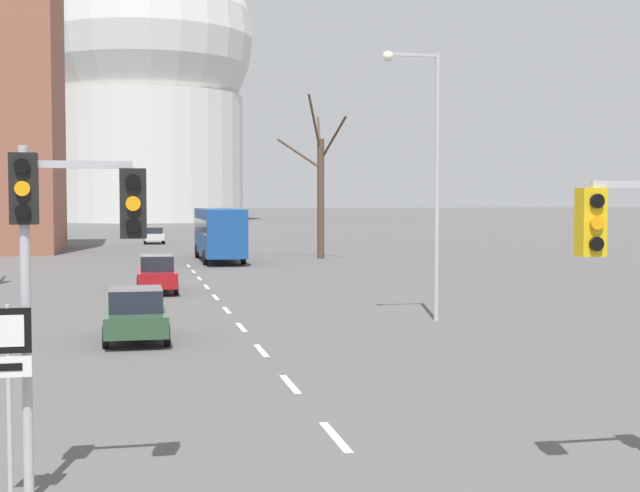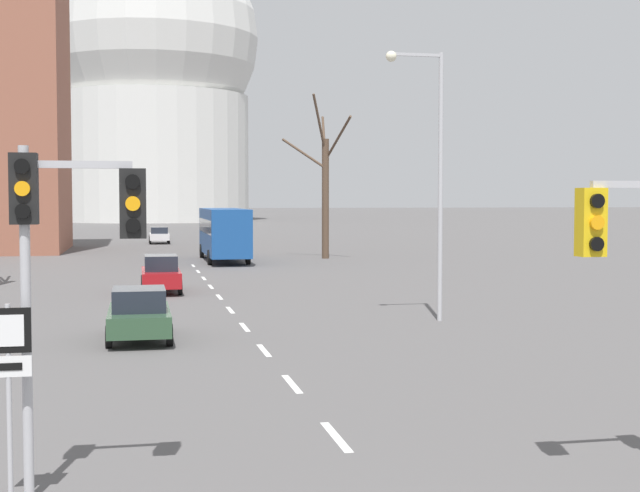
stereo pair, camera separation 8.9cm
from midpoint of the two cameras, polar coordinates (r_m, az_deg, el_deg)
lane_stripe_1 at (r=15.79m, az=0.82°, el=-12.10°), size 0.16×2.00×0.01m
lane_stripe_2 at (r=20.09m, az=-2.06°, el=-8.81°), size 0.16×2.00×0.01m
lane_stripe_3 at (r=24.46m, az=-3.89°, el=-6.68°), size 0.16×2.00×0.01m
lane_stripe_4 at (r=28.87m, az=-5.15°, el=-5.19°), size 0.16×2.00×0.01m
lane_stripe_5 at (r=33.30m, az=-6.07°, el=-4.10°), size 0.16×2.00×0.01m
lane_stripe_6 at (r=37.75m, az=-6.78°, el=-3.26°), size 0.16×2.00×0.01m
lane_stripe_7 at (r=42.21m, az=-7.33°, el=-2.60°), size 0.16×2.00×0.01m
lane_stripe_8 at (r=46.67m, az=-7.78°, el=-2.07°), size 0.16×2.00×0.01m
lane_stripe_9 at (r=51.15m, az=-8.15°, el=-1.63°), size 0.16×2.00×0.01m
lane_stripe_10 at (r=55.63m, az=-8.46°, el=-1.26°), size 0.16×2.00×0.01m
traffic_signal_near_left at (r=12.58m, az=-16.30°, el=0.79°), size 1.79×0.34×4.84m
route_sign_post at (r=12.56m, az=-19.51°, el=-7.45°), size 0.60×0.08×2.74m
street_lamp_right at (r=30.21m, az=6.84°, el=5.52°), size 2.00×0.36×9.01m
sedan_near_left at (r=83.81m, az=-10.61°, el=0.70°), size 1.86×4.24×1.54m
sedan_near_right at (r=39.94m, az=-10.47°, el=-1.76°), size 1.73×4.45×1.66m
sedan_mid_centre at (r=26.53m, az=-11.79°, el=-4.29°), size 1.84×4.05×1.55m
city_bus at (r=59.29m, az=-6.51°, el=1.00°), size 2.66×10.80×3.48m
bare_tree_right_near at (r=61.66m, az=-0.04°, el=3.80°), size 3.84×6.28×11.21m
capitol_dome at (r=172.00m, az=-10.93°, el=10.53°), size 38.89×38.89×54.93m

